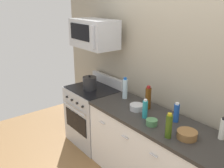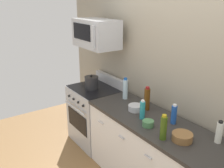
{
  "view_description": "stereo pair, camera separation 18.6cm",
  "coord_description": "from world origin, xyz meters",
  "px_view_note": "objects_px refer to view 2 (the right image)",
  "views": [
    {
      "loc": [
        1.61,
        -1.96,
        2.23
      ],
      "look_at": [
        -0.8,
        -0.05,
        1.15
      ],
      "focal_mm": 39.36,
      "sensor_mm": 36.0,
      "label": 1
    },
    {
      "loc": [
        1.72,
        -1.81,
        2.23
      ],
      "look_at": [
        -0.8,
        -0.05,
        1.15
      ],
      "focal_mm": 39.36,
      "sensor_mm": 36.0,
      "label": 2
    }
  ],
  "objects_px": {
    "bottle_dish_soap": "(142,110)",
    "bottle_soda_blue": "(174,114)",
    "bowl_steel_prep": "(136,108)",
    "stockpot": "(92,83)",
    "bowl_green_glaze": "(148,123)",
    "bottle_olive_oil": "(164,128)",
    "bottle_wine_amber": "(147,99)",
    "bottle_vinegar_white": "(219,132)",
    "range_oven": "(95,114)",
    "microwave": "(96,33)",
    "bottle_water_clear": "(125,89)",
    "bowl_wooden_salad": "(182,137)"
  },
  "relations": [
    {
      "from": "bottle_dish_soap",
      "to": "bottle_soda_blue",
      "type": "height_order",
      "value": "same"
    },
    {
      "from": "bowl_steel_prep",
      "to": "stockpot",
      "type": "xyz_separation_m",
      "value": [
        -0.97,
        -0.05,
        0.06
      ]
    },
    {
      "from": "bottle_soda_blue",
      "to": "bowl_green_glaze",
      "type": "height_order",
      "value": "bottle_soda_blue"
    },
    {
      "from": "bottle_olive_oil",
      "to": "bowl_steel_prep",
      "type": "xyz_separation_m",
      "value": [
        -0.65,
        0.2,
        -0.09
      ]
    },
    {
      "from": "bottle_wine_amber",
      "to": "bottle_vinegar_white",
      "type": "xyz_separation_m",
      "value": [
        0.94,
        0.06,
        -0.03
      ]
    },
    {
      "from": "bowl_green_glaze",
      "to": "bottle_vinegar_white",
      "type": "bearing_deg",
      "value": 28.39
    },
    {
      "from": "range_oven",
      "to": "bottle_olive_oil",
      "type": "distance_m",
      "value": 1.73
    },
    {
      "from": "range_oven",
      "to": "bottle_olive_oil",
      "type": "relative_size",
      "value": 4.04
    },
    {
      "from": "bottle_dish_soap",
      "to": "stockpot",
      "type": "distance_m",
      "value": 1.18
    },
    {
      "from": "range_oven",
      "to": "bottle_vinegar_white",
      "type": "xyz_separation_m",
      "value": [
        1.97,
        0.19,
        0.56
      ]
    },
    {
      "from": "bottle_vinegar_white",
      "to": "stockpot",
      "type": "height_order",
      "value": "bottle_vinegar_white"
    },
    {
      "from": "microwave",
      "to": "bottle_vinegar_white",
      "type": "bearing_deg",
      "value": 4.19
    },
    {
      "from": "range_oven",
      "to": "bottle_water_clear",
      "type": "distance_m",
      "value": 0.85
    },
    {
      "from": "bottle_olive_oil",
      "to": "bottle_vinegar_white",
      "type": "relative_size",
      "value": 1.15
    },
    {
      "from": "microwave",
      "to": "bowl_wooden_salad",
      "type": "distance_m",
      "value": 1.92
    },
    {
      "from": "bottle_wine_amber",
      "to": "bottle_soda_blue",
      "type": "height_order",
      "value": "bottle_wine_amber"
    },
    {
      "from": "bottle_vinegar_white",
      "to": "bottle_soda_blue",
      "type": "relative_size",
      "value": 1.0
    },
    {
      "from": "range_oven",
      "to": "bottle_olive_oil",
      "type": "bearing_deg",
      "value": -7.1
    },
    {
      "from": "bottle_water_clear",
      "to": "stockpot",
      "type": "xyz_separation_m",
      "value": [
        -0.6,
        -0.18,
        -0.04
      ]
    },
    {
      "from": "bottle_wine_amber",
      "to": "bowl_green_glaze",
      "type": "xyz_separation_m",
      "value": [
        0.32,
        -0.28,
        -0.11
      ]
    },
    {
      "from": "bottle_soda_blue",
      "to": "stockpot",
      "type": "xyz_separation_m",
      "value": [
        -1.46,
        -0.18,
        -0.01
      ]
    },
    {
      "from": "bottle_water_clear",
      "to": "bowl_green_glaze",
      "type": "distance_m",
      "value": 0.81
    },
    {
      "from": "bottle_soda_blue",
      "to": "bowl_wooden_salad",
      "type": "relative_size",
      "value": 1.14
    },
    {
      "from": "range_oven",
      "to": "stockpot",
      "type": "bearing_deg",
      "value": -90.0
    },
    {
      "from": "stockpot",
      "to": "bowl_steel_prep",
      "type": "bearing_deg",
      "value": 3.15
    },
    {
      "from": "range_oven",
      "to": "bowl_steel_prep",
      "type": "relative_size",
      "value": 6.08
    },
    {
      "from": "bowl_green_glaze",
      "to": "bowl_steel_prep",
      "type": "bearing_deg",
      "value": 159.13
    },
    {
      "from": "bottle_wine_amber",
      "to": "bottle_soda_blue",
      "type": "xyz_separation_m",
      "value": [
        0.44,
        -0.0,
        -0.03
      ]
    },
    {
      "from": "bottle_olive_oil",
      "to": "bottle_wine_amber",
      "type": "bearing_deg",
      "value": 150.8
    },
    {
      "from": "bottle_dish_soap",
      "to": "bottle_wine_amber",
      "type": "bearing_deg",
      "value": 126.16
    },
    {
      "from": "range_oven",
      "to": "bottle_vinegar_white",
      "type": "bearing_deg",
      "value": 5.48
    },
    {
      "from": "range_oven",
      "to": "bottle_wine_amber",
      "type": "distance_m",
      "value": 1.19
    },
    {
      "from": "bottle_water_clear",
      "to": "range_oven",
      "type": "bearing_deg",
      "value": -167.84
    },
    {
      "from": "bottle_water_clear",
      "to": "bottle_dish_soap",
      "type": "xyz_separation_m",
      "value": [
        0.58,
        -0.21,
        -0.03
      ]
    },
    {
      "from": "bottle_dish_soap",
      "to": "bowl_steel_prep",
      "type": "bearing_deg",
      "value": 159.61
    },
    {
      "from": "bottle_soda_blue",
      "to": "bowl_wooden_salad",
      "type": "bearing_deg",
      "value": -34.24
    },
    {
      "from": "bottle_vinegar_white",
      "to": "bottle_soda_blue",
      "type": "height_order",
      "value": "same"
    },
    {
      "from": "bottle_wine_amber",
      "to": "bottle_vinegar_white",
      "type": "relative_size",
      "value": 1.3
    },
    {
      "from": "bottle_olive_oil",
      "to": "bottle_vinegar_white",
      "type": "xyz_separation_m",
      "value": [
        0.34,
        0.39,
        -0.02
      ]
    },
    {
      "from": "microwave",
      "to": "bottle_water_clear",
      "type": "height_order",
      "value": "microwave"
    },
    {
      "from": "bowl_green_glaze",
      "to": "range_oven",
      "type": "bearing_deg",
      "value": 173.88
    },
    {
      "from": "range_oven",
      "to": "bottle_soda_blue",
      "type": "xyz_separation_m",
      "value": [
        1.46,
        0.13,
        0.56
      ]
    },
    {
      "from": "bottle_dish_soap",
      "to": "microwave",
      "type": "bearing_deg",
      "value": 174.07
    },
    {
      "from": "bottle_wine_amber",
      "to": "bowl_steel_prep",
      "type": "xyz_separation_m",
      "value": [
        -0.06,
        -0.13,
        -0.1
      ]
    },
    {
      "from": "bottle_wine_amber",
      "to": "bottle_soda_blue",
      "type": "distance_m",
      "value": 0.44
    },
    {
      "from": "bottle_vinegar_white",
      "to": "bowl_green_glaze",
      "type": "relative_size",
      "value": 1.83
    },
    {
      "from": "stockpot",
      "to": "bowl_green_glaze",
      "type": "bearing_deg",
      "value": -3.88
    },
    {
      "from": "range_oven",
      "to": "bottle_dish_soap",
      "type": "height_order",
      "value": "bottle_dish_soap"
    },
    {
      "from": "bottle_olive_oil",
      "to": "bottle_soda_blue",
      "type": "distance_m",
      "value": 0.37
    },
    {
      "from": "bottle_dish_soap",
      "to": "bowl_green_glaze",
      "type": "distance_m",
      "value": 0.2
    }
  ]
}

